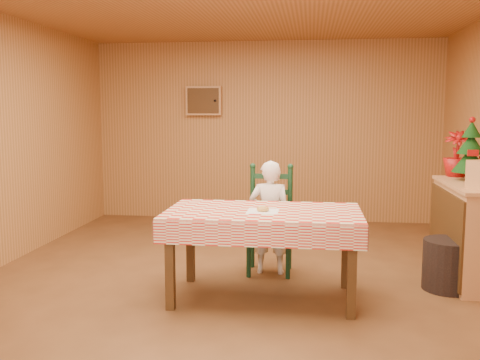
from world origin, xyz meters
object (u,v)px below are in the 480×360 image
ladder_chair (270,222)px  shelf_unit (473,232)px  christmas_tree (471,152)px  storage_bin (449,265)px  dining_table (263,220)px  seated_child (270,217)px

ladder_chair → shelf_unit: bearing=-1.1°
christmas_tree → storage_bin: size_ratio=1.36×
ladder_chair → shelf_unit: (1.92, -0.04, -0.04)m
christmas_tree → ladder_chair: bearing=-173.7°
ladder_chair → shelf_unit: size_ratio=0.87×
dining_table → christmas_tree: christmas_tree is taller
dining_table → seated_child: (-0.00, 0.73, -0.13)m
dining_table → shelf_unit: shelf_unit is taller
seated_child → shelf_unit: size_ratio=0.91×
dining_table → shelf_unit: 2.08m
dining_table → ladder_chair: ladder_chair is taller
seated_child → storage_bin: 1.70m
christmas_tree → dining_table: bearing=-152.6°
dining_table → ladder_chair: bearing=90.0°
seated_child → storage_bin: bearing=169.9°
dining_table → christmas_tree: bearing=27.4°
dining_table → christmas_tree: (1.93, 1.00, 0.52)m
storage_bin → seated_child: bearing=169.9°
dining_table → shelf_unit: (1.92, 0.75, -0.22)m
dining_table → storage_bin: (1.64, 0.44, -0.46)m
ladder_chair → seated_child: seated_child is taller
shelf_unit → storage_bin: (-0.28, -0.31, -0.24)m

